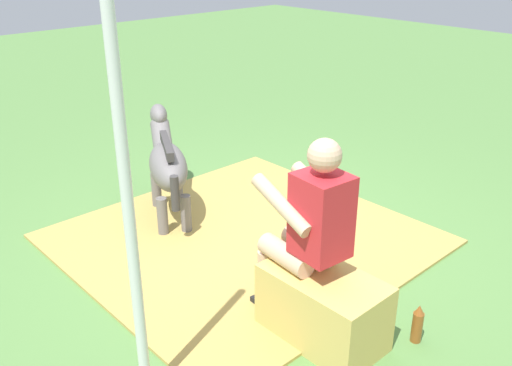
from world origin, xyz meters
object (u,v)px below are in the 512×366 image
at_px(soda_bottle, 417,324).
at_px(person_seated, 308,227).
at_px(tent_pole_left, 129,221).
at_px(hay_bale, 323,307).
at_px(pony_standing, 167,162).

bearing_deg(soda_bottle, person_seated, 33.81).
bearing_deg(tent_pole_left, person_seated, -98.07).
height_order(hay_bale, tent_pole_left, tent_pole_left).
height_order(pony_standing, tent_pole_left, tent_pole_left).
distance_m(person_seated, pony_standing, 1.94).
relative_size(hay_bale, pony_standing, 0.63).
relative_size(hay_bale, person_seated, 0.58).
bearing_deg(person_seated, pony_standing, -7.88).
height_order(soda_bottle, tent_pole_left, tent_pole_left).
bearing_deg(pony_standing, tent_pole_left, 141.79).
relative_size(soda_bottle, tent_pole_left, 0.12).
xyz_separation_m(hay_bale, person_seated, (0.16, -0.01, 0.51)).
height_order(person_seated, pony_standing, person_seated).
xyz_separation_m(hay_bale, pony_standing, (2.08, -0.28, 0.30)).
height_order(hay_bale, pony_standing, pony_standing).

